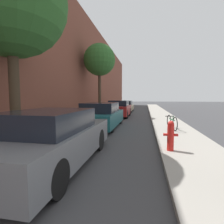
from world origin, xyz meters
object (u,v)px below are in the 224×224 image
object	(u,v)px
parked_car_grey	(53,139)
parked_car_red	(119,109)
bicycle	(172,122)
parked_car_teal	(101,116)
fire_hydrant	(171,135)
parked_car_champagne	(125,106)
street_tree_near	(10,0)
street_tree_far	(99,60)

from	to	relation	value
parked_car_grey	parked_car_red	xyz separation A→B (m)	(0.03, 11.25, 0.03)
bicycle	parked_car_teal	bearing A→B (deg)	162.24
parked_car_red	bicycle	world-z (taller)	parked_car_red
fire_hydrant	parked_car_red	bearing A→B (deg)	106.89
parked_car_champagne	fire_hydrant	bearing A→B (deg)	-78.47
parked_car_red	parked_car_teal	bearing A→B (deg)	-92.12
street_tree_near	bicycle	xyz separation A→B (m)	(5.74, 3.74, -4.43)
parked_car_champagne	parked_car_teal	bearing A→B (deg)	-90.25
parked_car_teal	parked_car_red	world-z (taller)	parked_car_red
street_tree_near	street_tree_far	bearing A→B (deg)	86.42
street_tree_far	parked_car_teal	bearing A→B (deg)	-74.15
street_tree_far	bicycle	distance (m)	8.72
parked_car_red	parked_car_champagne	size ratio (longest dim) A/B	0.92
parked_car_red	street_tree_far	bearing A→B (deg)	-157.80
parked_car_red	parked_car_grey	bearing A→B (deg)	-90.16
parked_car_red	fire_hydrant	distance (m)	10.32
fire_hydrant	parked_car_champagne	bearing A→B (deg)	101.53
parked_car_red	street_tree_near	xyz separation A→B (m)	(-2.18, -9.90, 4.20)
parked_car_teal	fire_hydrant	world-z (taller)	parked_car_teal
parked_car_red	fire_hydrant	xyz separation A→B (m)	(3.00, -9.87, -0.12)
parked_car_teal	bicycle	world-z (taller)	parked_car_teal
parked_car_teal	parked_car_champagne	distance (m)	11.16
parked_car_grey	street_tree_far	world-z (taller)	street_tree_far
parked_car_teal	street_tree_near	bearing A→B (deg)	-114.57
fire_hydrant	bicycle	distance (m)	3.76
parked_car_grey	street_tree_far	xyz separation A→B (m)	(-1.57, 10.60, 4.16)
street_tree_far	parked_car_champagne	bearing A→B (deg)	76.95
parked_car_grey	street_tree_near	distance (m)	4.93
parked_car_champagne	street_tree_far	bearing A→B (deg)	-103.05
street_tree_near	street_tree_far	distance (m)	9.27
parked_car_grey	street_tree_near	size ratio (longest dim) A/B	0.67
parked_car_teal	street_tree_far	distance (m)	6.60
street_tree_near	bicycle	size ratio (longest dim) A/B	4.07
parked_car_grey	bicycle	xyz separation A→B (m)	(3.59, 5.09, -0.20)
parked_car_grey	bicycle	distance (m)	6.24
street_tree_far	fire_hydrant	distance (m)	11.14
parked_car_red	street_tree_near	bearing A→B (deg)	-102.43
parked_car_champagne	fire_hydrant	size ratio (longest dim) A/B	5.05
parked_car_grey	parked_car_red	size ratio (longest dim) A/B	1.08
street_tree_near	bicycle	bearing A→B (deg)	33.08
street_tree_far	fire_hydrant	bearing A→B (deg)	-63.47
parked_car_grey	parked_car_teal	bearing A→B (deg)	91.77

